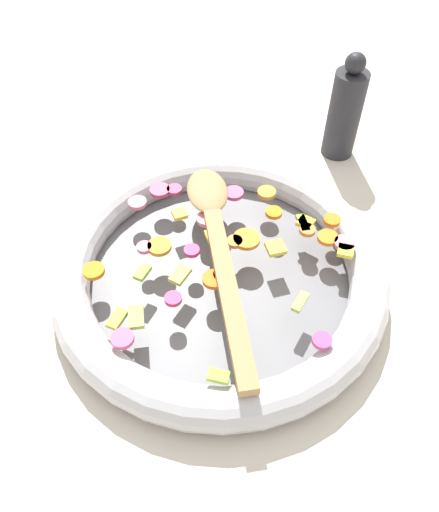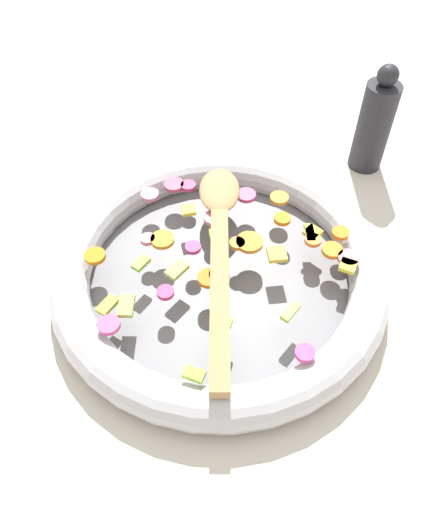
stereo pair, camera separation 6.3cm
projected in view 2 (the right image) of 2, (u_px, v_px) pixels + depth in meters
ground_plane at (219, 280)px, 0.66m from camera, size 4.00×4.00×0.00m
skillet at (219, 270)px, 0.65m from camera, size 0.43×0.43×0.05m
chopped_vegetables at (225, 248)px, 0.63m from camera, size 0.33×0.31×0.01m
wooden_spoon at (219, 239)px, 0.63m from camera, size 0.15×0.34×0.01m
pepper_mill at (374, 124)px, 0.76m from camera, size 0.05×0.05×0.17m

